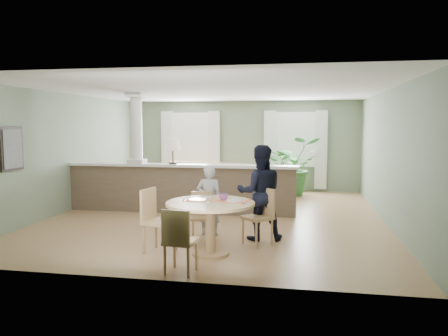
% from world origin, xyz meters
% --- Properties ---
extents(ground, '(8.00, 8.00, 0.00)m').
position_xyz_m(ground, '(0.00, 0.00, 0.00)').
color(ground, tan).
rests_on(ground, ground).
extents(room_shell, '(7.02, 8.02, 2.71)m').
position_xyz_m(room_shell, '(-0.03, 0.63, 1.81)').
color(room_shell, gray).
rests_on(room_shell, ground).
extents(pony_wall, '(5.32, 0.38, 2.70)m').
position_xyz_m(pony_wall, '(-0.99, 0.20, 0.71)').
color(pony_wall, brown).
rests_on(pony_wall, ground).
extents(sofa, '(3.50, 2.05, 0.96)m').
position_xyz_m(sofa, '(-0.83, 2.03, 0.48)').
color(sofa, olive).
rests_on(sofa, ground).
extents(houseplant, '(1.85, 1.74, 1.65)m').
position_xyz_m(houseplant, '(1.54, 3.20, 0.82)').
color(houseplant, '#255D26').
rests_on(houseplant, ground).
extents(dining_table, '(1.36, 1.36, 0.93)m').
position_xyz_m(dining_table, '(0.45, -2.79, 0.65)').
color(dining_table, tan).
rests_on(dining_table, ground).
extents(chair_far_boy, '(0.46, 0.46, 0.84)m').
position_xyz_m(chair_far_boy, '(0.12, -1.99, 0.46)').
color(chair_far_boy, tan).
rests_on(chair_far_boy, ground).
extents(chair_far_man, '(0.60, 0.60, 0.93)m').
position_xyz_m(chair_far_man, '(1.15, -2.03, 0.51)').
color(chair_far_man, tan).
rests_on(chair_far_man, ground).
extents(chair_near, '(0.44, 0.44, 0.90)m').
position_xyz_m(chair_near, '(0.22, -3.75, 0.49)').
color(chair_near, tan).
rests_on(chair_near, ground).
extents(chair_side, '(0.53, 0.53, 1.00)m').
position_xyz_m(chair_side, '(-0.43, -2.80, 0.55)').
color(chair_side, tan).
rests_on(chair_side, ground).
extents(child_person, '(0.48, 0.34, 1.27)m').
position_xyz_m(child_person, '(0.17, -1.61, 0.64)').
color(child_person, '#ACACB1').
rests_on(child_person, ground).
extents(man_person, '(0.92, 0.78, 1.65)m').
position_xyz_m(man_person, '(1.10, -1.77, 0.82)').
color(man_person, black).
rests_on(man_person, ground).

